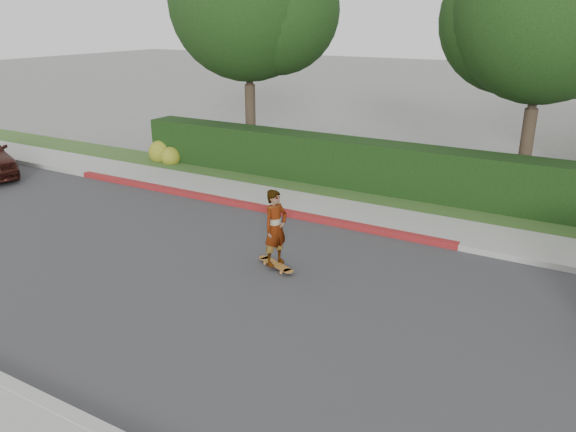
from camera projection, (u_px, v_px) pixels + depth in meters
name	position (u px, v px, depth m)	size (l,w,h in m)	color
ground	(340.00, 319.00, 9.68)	(120.00, 120.00, 0.00)	slate
road	(340.00, 319.00, 9.67)	(60.00, 8.00, 0.01)	#2D2D30
curb_far	(416.00, 238.00, 12.99)	(60.00, 0.20, 0.15)	#9E9E99
curb_red_section	(238.00, 204.00, 15.35)	(12.00, 0.21, 0.15)	maroon
sidewalk_far	(427.00, 227.00, 13.72)	(60.00, 1.60, 0.12)	gray
planting_strip	(445.00, 209.00, 15.03)	(60.00, 1.60, 0.10)	#2D4C1E
hedge	(352.00, 164.00, 16.70)	(15.00, 1.00, 1.50)	black
flowering_shrub	(164.00, 154.00, 19.78)	(1.40, 1.00, 0.90)	#2D4C19
tree_left	(251.00, 5.00, 18.52)	(5.99, 5.21, 8.00)	#33261C
tree_center	(545.00, 17.00, 14.79)	(5.66, 4.84, 7.44)	#33261C
skateboard	(276.00, 264.00, 11.58)	(1.05, 0.58, 0.10)	orange
skateboarder	(276.00, 228.00, 11.31)	(0.58, 0.38, 1.59)	white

